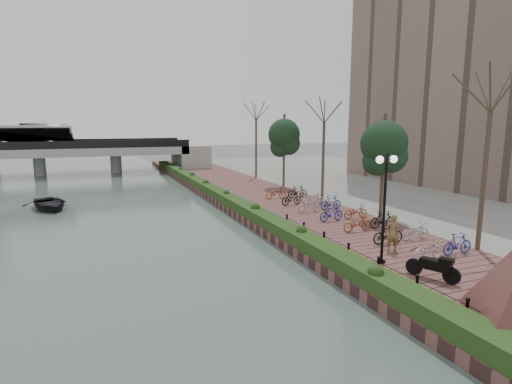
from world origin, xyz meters
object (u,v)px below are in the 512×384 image
pedestrian (392,233)px  lamppost (385,184)px  boat (49,203)px  motorcycle (433,266)px

pedestrian → lamppost: bearing=53.8°
pedestrian → boat: (-15.99, 18.94, -0.90)m
pedestrian → motorcycle: bearing=91.8°
lamppost → motorcycle: bearing=-76.3°
lamppost → boat: 24.97m
motorcycle → boat: motorcycle is taller
pedestrian → boat: size_ratio=0.40×
lamppost → motorcycle: (0.55, -2.24, -2.84)m
lamppost → boat: bearing=126.0°
motorcycle → pedestrian: pedestrian is taller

